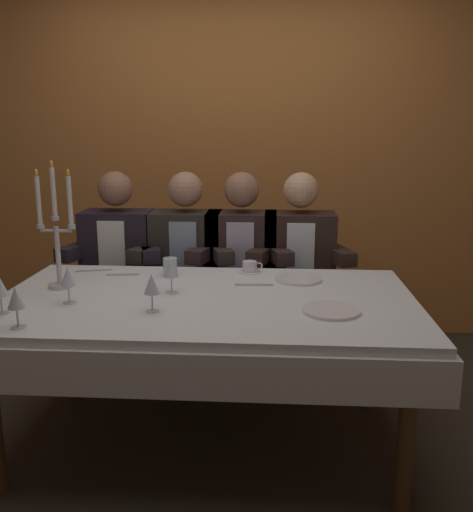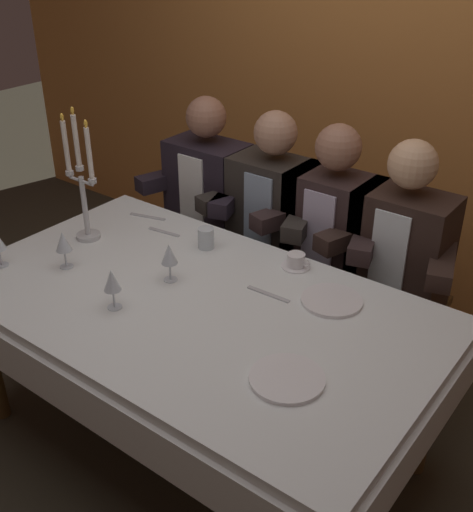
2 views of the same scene
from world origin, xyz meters
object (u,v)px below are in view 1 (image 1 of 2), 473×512
(seated_diner_0, at_px, (119,253))
(coffee_cup_0, at_px, (250,267))
(water_tumbler_0, at_px, (170,267))
(wine_glass_1, at_px, (68,278))
(wine_glass_4, at_px, (171,269))
(candelabra, at_px, (57,236))
(dinner_plate_0, at_px, (331,310))
(seated_diner_3, at_px, (299,256))
(dinner_plate_1, at_px, (299,279))
(seated_diner_1, at_px, (187,254))
(dining_table, at_px, (206,322))
(seated_diner_2, at_px, (242,255))
(wine_glass_2, at_px, (152,285))
(wine_glass_3, at_px, (0,287))
(wine_glass_0, at_px, (16,299))

(seated_diner_0, bearing_deg, coffee_cup_0, -27.30)
(coffee_cup_0, bearing_deg, water_tumbler_0, -166.76)
(seated_diner_0, bearing_deg, water_tumbler_0, -51.33)
(seated_diner_0, bearing_deg, wine_glass_1, -86.40)
(wine_glass_4, height_order, coffee_cup_0, wine_glass_4)
(candelabra, bearing_deg, dinner_plate_0, -12.41)
(seated_diner_3, bearing_deg, coffee_cup_0, -123.16)
(dinner_plate_1, relative_size, wine_glass_1, 1.45)
(seated_diner_3, bearing_deg, seated_diner_1, 180.00)
(wine_glass_4, bearing_deg, seated_diner_1, 94.00)
(dinner_plate_0, distance_m, wine_glass_4, 0.76)
(seated_diner_0, bearing_deg, seated_diner_1, 0.00)
(dining_table, relative_size, dinner_plate_1, 8.18)
(wine_glass_1, distance_m, seated_diner_1, 1.09)
(dinner_plate_0, bearing_deg, seated_diner_0, 138.55)
(dinner_plate_1, relative_size, seated_diner_2, 0.19)
(wine_glass_4, bearing_deg, dining_table, -18.39)
(dinner_plate_1, height_order, wine_glass_2, wine_glass_2)
(coffee_cup_0, xyz_separation_m, seated_diner_1, (-0.41, 0.43, -0.03))
(wine_glass_4, distance_m, water_tumbler_0, 0.32)
(candelabra, xyz_separation_m, seated_diner_3, (1.18, 0.78, -0.26))
(wine_glass_3, xyz_separation_m, wine_glass_4, (0.65, 0.35, 0.00))
(candelabra, relative_size, wine_glass_0, 3.71)
(water_tumbler_0, height_order, seated_diner_3, seated_diner_3)
(dinner_plate_0, xyz_separation_m, seated_diner_1, (-0.78, 1.06, -0.01))
(dining_table, distance_m, dinner_plate_0, 0.59)
(dining_table, distance_m, wine_glass_3, 0.90)
(wine_glass_3, relative_size, coffee_cup_0, 1.24)
(dining_table, xyz_separation_m, dinner_plate_0, (0.55, -0.18, 0.13))
(coffee_cup_0, distance_m, seated_diner_3, 0.51)
(wine_glass_0, relative_size, wine_glass_1, 1.00)
(seated_diner_1, bearing_deg, seated_diner_0, 180.00)
(seated_diner_2, xyz_separation_m, seated_diner_3, (0.35, 0.00, 0.00))
(wine_glass_2, xyz_separation_m, water_tumbler_0, (-0.03, 0.58, -0.07))
(dinner_plate_1, xyz_separation_m, seated_diner_2, (-0.32, 0.58, -0.01))
(dinner_plate_0, height_order, wine_glass_0, wine_glass_0)
(dinner_plate_0, height_order, seated_diner_2, seated_diner_2)
(wine_glass_2, bearing_deg, seated_diner_0, 112.28)
(dinner_plate_0, height_order, wine_glass_1, wine_glass_1)
(dining_table, xyz_separation_m, dinner_plate_1, (0.43, 0.31, 0.13))
(dinner_plate_0, relative_size, wine_glass_1, 1.51)
(wine_glass_0, xyz_separation_m, seated_diner_1, (0.45, 1.33, -0.12))
(water_tumbler_0, bearing_deg, dining_table, -57.15)
(candelabra, xyz_separation_m, wine_glass_1, (0.13, -0.23, -0.14))
(dining_table, bearing_deg, water_tumbler_0, 122.85)
(candelabra, relative_size, wine_glass_2, 3.71)
(coffee_cup_0, relative_size, seated_diner_0, 0.11)
(candelabra, height_order, coffee_cup_0, candelabra)
(dining_table, bearing_deg, seated_diner_3, 62.49)
(wine_glass_2, xyz_separation_m, seated_diner_3, (0.66, 1.11, -0.12))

